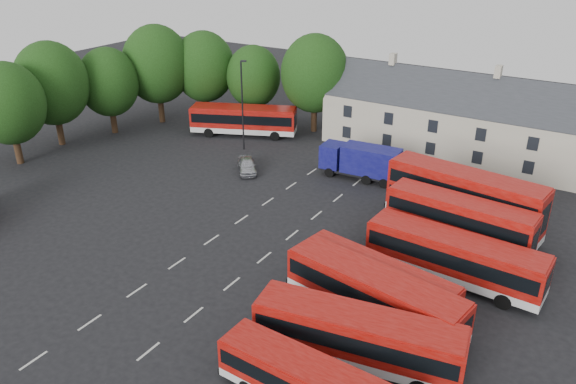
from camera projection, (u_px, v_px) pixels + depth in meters
name	position (u px, v px, depth m)	size (l,w,h in m)	color
ground	(195.00, 251.00, 42.57)	(140.00, 140.00, 0.00)	black
lane_markings	(237.00, 248.00, 42.91)	(5.15, 33.80, 0.01)	beige
treeline	(162.00, 77.00, 64.47)	(29.92, 32.59, 12.01)	black
terrace_houses	(490.00, 126.00, 57.30)	(35.70, 7.13, 10.06)	beige
bus_row_a	(310.00, 382.00, 27.96)	(10.15, 2.73, 2.84)	silver
bus_row_b	(358.00, 334.00, 30.91)	(11.91, 4.54, 3.29)	silver
bus_row_c	(374.00, 292.00, 34.39)	(12.07, 4.62, 3.33)	silver
bus_row_d	(376.00, 279.00, 35.93)	(11.09, 4.28, 3.06)	silver
bus_row_e	(454.00, 255.00, 38.22)	(12.20, 3.44, 3.41)	silver
bus_dd_south	(459.00, 223.00, 41.40)	(10.90, 3.32, 4.40)	silver
bus_dd_north	(464.00, 198.00, 44.37)	(12.56, 4.40, 5.04)	silver
bus_north	(243.00, 118.00, 65.41)	(12.33, 7.44, 3.46)	silver
box_truck	(361.00, 160.00, 54.11)	(7.83, 2.96, 3.36)	black
silver_car	(247.00, 165.00, 56.06)	(1.68, 4.18, 1.42)	#B3B5BB
lamppost	(243.00, 103.00, 59.86)	(0.67, 0.46, 9.84)	black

